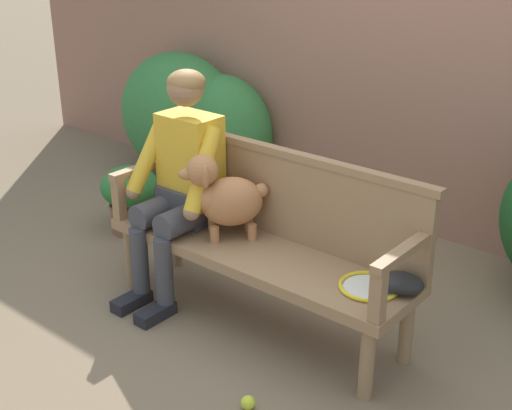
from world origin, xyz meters
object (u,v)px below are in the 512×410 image
Objects in this scene: dog_on_bench at (224,196)px; tennis_ball at (248,403)px; person_seated at (181,178)px; potted_plant at (130,195)px; baseball_glove at (401,283)px; tennis_racket at (370,284)px; garden_bench at (256,258)px.

dog_on_bench is 7.24× the size of tennis_ball.
potted_plant is (-0.89, 0.36, -0.45)m from person_seated.
baseball_glove is 3.33× the size of tennis_ball.
potted_plant is at bearing 171.84° from tennis_racket.
tennis_ball is at bearing -135.49° from baseball_glove.
tennis_racket is at bearing 2.67° from dog_on_bench.
dog_on_bench is 2.17× the size of baseball_glove.
person_seated is at bearing -178.83° from garden_bench.
person_seated reaches higher than potted_plant.
dog_on_bench reaches higher than garden_bench.
garden_bench is 3.76× the size of potted_plant.
dog_on_bench reaches higher than tennis_racket.
person_seated is at bearing 166.55° from baseball_glove.
dog_on_bench reaches higher than baseball_glove.
potted_plant is at bearing 166.40° from garden_bench.
garden_bench is 0.82m from baseball_glove.
baseball_glove is at bearing -6.58° from potted_plant.
tennis_ball is (-0.22, -0.64, -0.42)m from tennis_racket.
garden_bench is at bearing 126.93° from tennis_ball.
baseball_glove is at bearing 4.67° from dog_on_bench.
person_seated reaches higher than dog_on_bench.
tennis_ball is at bearing -30.69° from person_seated.
potted_plant reaches higher than tennis_ball.
garden_bench is 1.47m from potted_plant.
tennis_racket is at bearing 2.62° from person_seated.
tennis_ball is (-0.36, -0.68, -0.45)m from baseball_glove.
garden_bench is 8.12× the size of baseball_glove.
baseball_glove is (1.03, 0.08, -0.19)m from dog_on_bench.
dog_on_bench is (0.31, 0.01, -0.03)m from person_seated.
tennis_ball is at bearing -26.67° from potted_plant.
potted_plant is at bearing 155.81° from baseball_glove.
potted_plant is (-1.87, 0.94, 0.23)m from tennis_ball.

